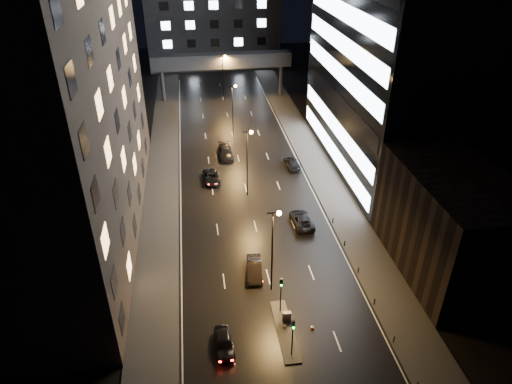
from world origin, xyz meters
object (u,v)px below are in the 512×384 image
(car_away_b, at_px, (254,269))
(utility_cabinet, at_px, (287,316))
(car_toward_a, at_px, (302,220))
(car_away_a, at_px, (224,343))
(car_away_c, at_px, (211,177))
(car_away_d, at_px, (225,152))
(car_toward_b, at_px, (292,163))

(car_away_b, relative_size, utility_cabinet, 4.36)
(car_away_b, xyz_separation_m, car_toward_a, (7.59, 8.82, -0.05))
(car_away_a, relative_size, car_away_c, 0.82)
(car_away_c, relative_size, car_away_d, 0.90)
(car_away_a, bearing_deg, car_away_b, 63.45)
(car_away_a, relative_size, car_away_d, 0.74)
(car_toward_a, distance_m, car_toward_b, 16.33)
(car_away_a, distance_m, car_away_c, 31.94)
(car_away_b, distance_m, car_toward_b, 26.86)
(car_away_c, bearing_deg, car_away_a, -96.86)
(car_away_a, xyz_separation_m, car_toward_b, (14.09, 34.85, 0.00))
(car_toward_b, bearing_deg, utility_cabinet, 74.49)
(car_toward_b, relative_size, utility_cabinet, 4.44)
(car_away_a, xyz_separation_m, car_away_b, (4.27, 9.85, 0.08))
(car_toward_b, bearing_deg, car_away_d, -29.45)
(car_away_a, xyz_separation_m, car_away_c, (0.82, 31.93, -0.00))
(car_toward_b, distance_m, utility_cabinet, 33.34)
(car_away_b, relative_size, car_toward_a, 0.90)
(car_away_c, relative_size, car_toward_b, 1.03)
(car_away_d, bearing_deg, car_away_a, -96.84)
(car_toward_a, distance_m, utility_cabinet, 17.14)
(car_away_b, distance_m, car_away_d, 30.33)
(car_away_a, distance_m, car_toward_b, 37.59)
(car_away_a, height_order, utility_cabinet, car_away_a)
(car_away_c, height_order, utility_cabinet, car_away_c)
(car_away_b, relative_size, car_away_d, 0.85)
(car_away_c, xyz_separation_m, car_toward_b, (13.26, 2.91, 0.01))
(car_away_a, bearing_deg, car_away_d, 81.58)
(car_away_a, height_order, car_toward_a, car_toward_a)
(car_away_a, height_order, car_away_d, car_away_d)
(car_away_c, relative_size, car_toward_a, 0.95)
(car_away_c, distance_m, car_toward_a, 17.25)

